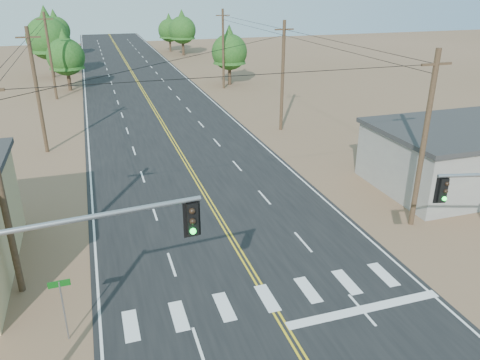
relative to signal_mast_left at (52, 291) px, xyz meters
name	(u,v)px	position (x,y,z in m)	size (l,w,h in m)	color
road	(176,147)	(8.16, 25.83, -4.91)	(15.00, 200.00, 0.02)	black
utility_pole_left_near	(0,188)	(-2.34, 7.83, 0.20)	(1.80, 0.30, 10.00)	#4C3826
utility_pole_left_mid	(37,91)	(-2.34, 27.83, 0.20)	(1.80, 0.30, 10.00)	#4C3826
utility_pole_left_far	(50,56)	(-2.34, 47.83, 0.20)	(1.80, 0.30, 10.00)	#4C3826
utility_pole_right_near	(424,141)	(18.66, 7.83, 0.20)	(1.80, 0.30, 10.00)	#4C3826
utility_pole_right_mid	(283,76)	(18.66, 27.83, 0.20)	(1.80, 0.30, 10.00)	#4C3826
utility_pole_right_far	(223,49)	(18.66, 47.83, 0.20)	(1.80, 0.30, 10.00)	#4C3826
signal_mast_left	(52,291)	(0.00, 0.00, 0.00)	(6.56, 0.84, 7.21)	gray
street_sign	(62,301)	(-0.26, 3.83, -3.08)	(0.82, 0.07, 2.74)	gray
tree_left_near	(65,53)	(-0.84, 52.58, -0.15)	(4.68, 4.68, 7.80)	#3F2D1E
tree_left_mid	(47,34)	(-3.33, 63.15, 1.30)	(6.10, 6.10, 10.17)	#3F2D1E
tree_left_far	(55,28)	(-3.26, 84.35, 0.37)	(5.19, 5.19, 8.65)	#3F2D1E
tree_right_near	(229,48)	(20.10, 49.90, -0.05)	(4.78, 4.78, 7.97)	#3F2D1E
tree_right_mid	(182,27)	(19.61, 79.74, 0.27)	(5.10, 5.10, 8.50)	#3F2D1E
tree_right_far	(169,28)	(18.18, 85.98, -0.35)	(4.48, 4.48, 7.47)	#3F2D1E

